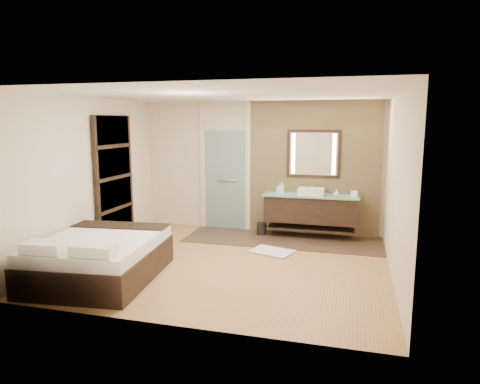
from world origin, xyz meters
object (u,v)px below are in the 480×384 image
(vanity, at_px, (311,209))
(bed, at_px, (100,258))
(mirror_unit, at_px, (314,154))
(waste_bin, at_px, (262,229))

(vanity, relative_size, bed, 0.87)
(bed, bearing_deg, vanity, 42.42)
(mirror_unit, height_order, bed, mirror_unit)
(waste_bin, bearing_deg, mirror_unit, 17.45)
(mirror_unit, bearing_deg, waste_bin, -162.55)
(vanity, bearing_deg, mirror_unit, 90.00)
(mirror_unit, relative_size, waste_bin, 4.13)
(waste_bin, bearing_deg, bed, -120.54)
(vanity, xyz_separation_m, bed, (-2.75, -3.08, -0.27))
(vanity, xyz_separation_m, waste_bin, (-0.97, -0.07, -0.45))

